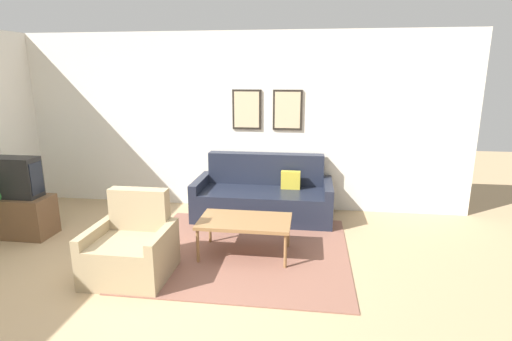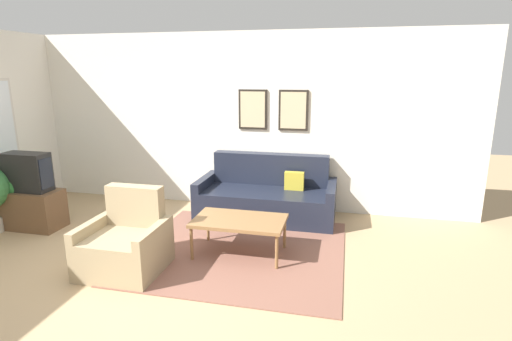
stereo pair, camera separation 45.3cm
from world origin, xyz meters
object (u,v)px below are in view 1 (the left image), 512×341
Objects in this scene: couch at (264,197)px; coffee_table at (245,222)px; armchair at (132,250)px; tv at (15,177)px.

couch is 1.33m from coffee_table.
coffee_table is 1.21× the size of armchair.
armchair is at bearing -22.88° from tv.
tv reaches higher than armchair.
couch is at bearing 87.22° from coffee_table.
couch reaches higher than coffee_table.
coffee_table is at bearing -3.30° from tv.
couch is 2.28m from armchair.
coffee_table is at bearing 34.31° from armchair.
armchair reaches higher than coffee_table.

